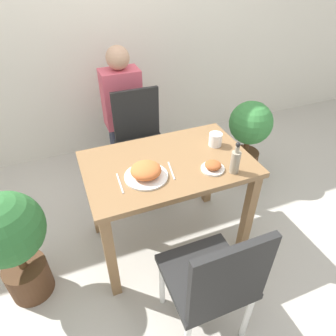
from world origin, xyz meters
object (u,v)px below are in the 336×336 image
at_px(person_figure, 123,111).
at_px(chair_far, 141,138).
at_px(chair_near, 214,281).
at_px(side_plate, 213,166).
at_px(sauce_bottle, 235,161).
at_px(food_plate, 146,172).
at_px(potted_plant_left, 11,240).
at_px(drink_cup, 215,139).
at_px(potted_plant_right, 249,134).

bearing_deg(person_figure, chair_far, -82.92).
height_order(chair_near, chair_far, same).
bearing_deg(chair_near, person_figure, -90.90).
relative_size(side_plate, sauce_bottle, 0.69).
bearing_deg(food_plate, person_figure, 82.28).
xyz_separation_m(chair_far, person_figure, (-0.05, 0.39, 0.08)).
bearing_deg(person_figure, side_plate, -79.43).
bearing_deg(potted_plant_left, drink_cup, 5.46).
relative_size(sauce_bottle, potted_plant_left, 0.26).
bearing_deg(sauce_bottle, food_plate, 163.77).
bearing_deg(sauce_bottle, potted_plant_right, 48.12).
height_order(side_plate, sauce_bottle, sauce_bottle).
distance_m(chair_near, chair_far, 1.42).
relative_size(chair_near, food_plate, 3.46).
distance_m(potted_plant_left, person_figure, 1.51).
relative_size(side_plate, potted_plant_left, 0.18).
xyz_separation_m(side_plate, potted_plant_left, (-1.20, 0.11, -0.26)).
bearing_deg(chair_near, sauce_bottle, -127.84).
height_order(side_plate, person_figure, person_figure).
bearing_deg(drink_cup, potted_plant_left, -174.54).
xyz_separation_m(chair_near, drink_cup, (0.41, 0.78, 0.27)).
height_order(potted_plant_left, person_figure, person_figure).
height_order(chair_far, sauce_bottle, sauce_bottle).
relative_size(chair_near, drink_cup, 10.02).
height_order(chair_near, potted_plant_right, chair_near).
xyz_separation_m(chair_far, drink_cup, (0.33, -0.64, 0.27)).
bearing_deg(potted_plant_right, person_figure, 147.44).
bearing_deg(sauce_bottle, side_plate, 148.17).
bearing_deg(drink_cup, chair_near, -117.71).
height_order(drink_cup, person_figure, person_figure).
distance_m(food_plate, person_figure, 1.21).
relative_size(side_plate, person_figure, 0.12).
xyz_separation_m(food_plate, potted_plant_right, (1.14, 0.56, -0.30)).
xyz_separation_m(food_plate, side_plate, (0.40, -0.08, -0.02)).
xyz_separation_m(potted_plant_left, person_figure, (0.97, 1.16, 0.08)).
bearing_deg(side_plate, person_figure, 100.57).
bearing_deg(food_plate, side_plate, -11.46).
xyz_separation_m(drink_cup, person_figure, (-0.38, 1.03, -0.20)).
distance_m(sauce_bottle, potted_plant_left, 1.36).
relative_size(food_plate, potted_plant_right, 0.34).
bearing_deg(side_plate, chair_far, 102.10).
xyz_separation_m(chair_near, side_plate, (0.27, 0.54, 0.25)).
relative_size(food_plate, person_figure, 0.22).
height_order(food_plate, potted_plant_right, food_plate).
distance_m(food_plate, potted_plant_right, 1.31).
bearing_deg(chair_near, potted_plant_right, -130.31).
height_order(side_plate, drink_cup, drink_cup).
height_order(food_plate, sauce_bottle, sauce_bottle).
relative_size(chair_far, sauce_bottle, 4.30).
distance_m(chair_far, food_plate, 0.87).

